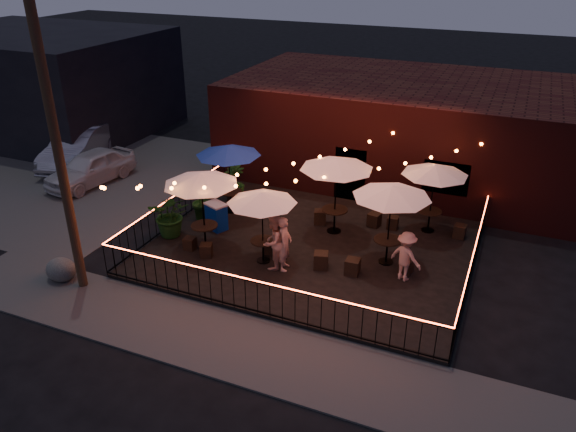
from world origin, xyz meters
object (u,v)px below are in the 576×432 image
cafe_table_3 (337,164)px  cafe_table_5 (435,171)px  boulder (61,270)px  cafe_table_2 (262,199)px  utility_pole (59,158)px  cafe_table_0 (201,180)px  cafe_table_1 (228,151)px  cafe_table_4 (392,192)px  cooler (216,216)px

cafe_table_3 → cafe_table_5: bearing=24.0°
cafe_table_3 → boulder: cafe_table_3 is taller
cafe_table_5 → cafe_table_2: bearing=-136.9°
cafe_table_3 → utility_pole: bearing=-134.2°
cafe_table_0 → boulder: size_ratio=2.94×
cafe_table_1 → cafe_table_3: cafe_table_3 is taller
cafe_table_2 → cafe_table_4: bearing=22.0°
cafe_table_4 → boulder: 10.04m
utility_pole → boulder: (-0.80, 0.02, -3.64)m
cafe_table_0 → cafe_table_2: (2.09, -0.04, -0.25)m
cafe_table_5 → boulder: bearing=-142.8°
cafe_table_4 → cafe_table_3: bearing=148.4°
utility_pole → cafe_table_1: utility_pole is taller
cafe_table_1 → boulder: size_ratio=3.29×
cafe_table_0 → cafe_table_2: bearing=-1.1°
cafe_table_1 → cooler: (0.22, -1.44, -1.84)m
boulder → cafe_table_1: bearing=66.9°
cafe_table_1 → cafe_table_4: 6.30m
cafe_table_3 → cafe_table_4: size_ratio=1.15×
cafe_table_1 → cafe_table_2: 3.83m
cafe_table_1 → cafe_table_5: bearing=10.5°
cafe_table_0 → cooler: cafe_table_0 is taller
cooler → cafe_table_1: bearing=122.2°
cafe_table_0 → cafe_table_3: 4.40m
cafe_table_4 → cooler: (-5.93, -0.09, -1.88)m
cafe_table_0 → cafe_table_2: size_ratio=0.97×
cooler → boulder: cooler is taller
cooler → boulder: 5.25m
cafe_table_1 → cafe_table_4: (6.16, -1.35, 0.03)m
utility_pole → cafe_table_2: utility_pole is taller
cafe_table_1 → cafe_table_5: cafe_table_1 is taller
cafe_table_0 → cafe_table_5: size_ratio=0.95×
cafe_table_2 → cafe_table_4: (3.53, 1.42, 0.24)m
cafe_table_5 → cooler: 7.47m
cafe_table_2 → cafe_table_3: size_ratio=0.94×
cafe_table_0 → cafe_table_3: size_ratio=0.90×
cafe_table_2 → cafe_table_4: size_ratio=1.07×
boulder → cafe_table_3: bearing=42.0°
cafe_table_2 → cafe_table_0: bearing=178.9°
cafe_table_0 → utility_pole: bearing=-125.3°
cafe_table_5 → cafe_table_4: bearing=-107.0°
utility_pole → cafe_table_3: size_ratio=2.70×
utility_pole → cafe_table_3: (5.73, 5.89, -1.40)m
cafe_table_3 → cafe_table_5: 3.24m
cafe_table_1 → cafe_table_4: bearing=-12.4°
utility_pole → cafe_table_5: size_ratio=2.84×
cafe_table_1 → cooler: bearing=-81.1°
cafe_table_2 → cooler: bearing=151.0°
cafe_table_0 → cafe_table_1: (-0.54, 2.73, -0.05)m
cafe_table_1 → boulder: bearing=-113.1°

